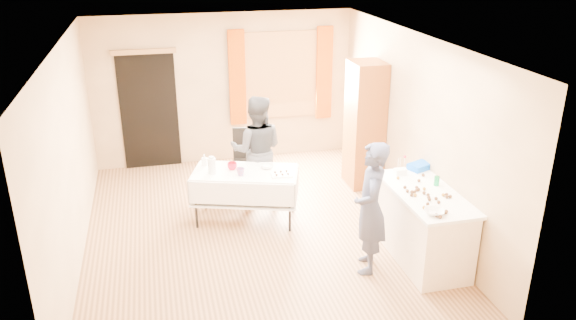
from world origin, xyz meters
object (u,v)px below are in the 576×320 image
object	(u,v)px
counter	(422,225)
girl	(370,208)
party_table	(246,191)
woman	(257,150)
cabinet	(365,125)
chair	(246,171)

from	to	relation	value
counter	girl	distance (m)	0.82
party_table	woman	xyz separation A→B (m)	(0.28, 0.57, 0.38)
counter	party_table	xyz separation A→B (m)	(-1.96, 1.52, -0.01)
girl	woman	bearing A→B (deg)	-137.56
cabinet	woman	bearing A→B (deg)	-172.69
counter	chair	bearing A→B (deg)	124.03
counter	woman	size ratio (longest dim) A/B	0.92
cabinet	chair	distance (m)	2.02
chair	woman	world-z (taller)	woman
party_table	girl	xyz separation A→B (m)	(1.22, -1.59, 0.37)
girl	woman	size ratio (longest dim) A/B	0.99
cabinet	girl	distance (m)	2.54
counter	woman	distance (m)	2.70
chair	girl	bearing A→B (deg)	-59.87
party_table	woman	size ratio (longest dim) A/B	0.98
girl	counter	bearing A→B (deg)	114.64
cabinet	girl	bearing A→B (deg)	-109.31
woman	counter	bearing A→B (deg)	143.78
party_table	girl	world-z (taller)	girl
cabinet	counter	world-z (taller)	cabinet
party_table	cabinet	bearing A→B (deg)	39.45
cabinet	girl	world-z (taller)	cabinet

